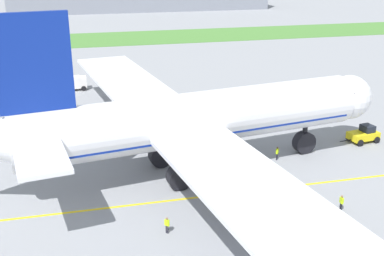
% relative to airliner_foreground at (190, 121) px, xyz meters
% --- Properties ---
extents(ground_plane, '(600.00, 600.00, 0.00)m').
position_rel_airliner_foreground_xyz_m(ground_plane, '(-0.48, -3.11, -6.49)').
color(ground_plane, gray).
rests_on(ground_plane, ground).
extents(apron_taxi_line, '(280.00, 0.36, 0.01)m').
position_rel_airliner_foreground_xyz_m(apron_taxi_line, '(-0.48, -5.90, -6.49)').
color(apron_taxi_line, yellow).
rests_on(apron_taxi_line, ground).
extents(grass_median_strip, '(320.00, 24.00, 0.10)m').
position_rel_airliner_foreground_xyz_m(grass_median_strip, '(-0.48, 93.18, -6.44)').
color(grass_median_strip, '#4C8438').
rests_on(grass_median_strip, ground).
extents(airliner_foreground, '(49.85, 77.72, 19.15)m').
position_rel_airliner_foreground_xyz_m(airliner_foreground, '(0.00, 0.00, 0.00)').
color(airliner_foreground, white).
rests_on(airliner_foreground, ground).
extents(pushback_tug, '(5.91, 3.14, 2.30)m').
position_rel_airliner_foreground_xyz_m(pushback_tug, '(25.07, 4.02, -5.45)').
color(pushback_tug, yellow).
rests_on(pushback_tug, ground).
extents(ground_crew_wingwalker_port, '(0.28, 0.60, 1.71)m').
position_rel_airliner_foreground_xyz_m(ground_crew_wingwalker_port, '(12.53, -11.93, -5.45)').
color(ground_crew_wingwalker_port, black).
rests_on(ground_crew_wingwalker_port, ground).
extents(ground_crew_marshaller_front, '(0.46, 0.48, 1.63)m').
position_rel_airliner_foreground_xyz_m(ground_crew_marshaller_front, '(-5.06, -11.83, -5.50)').
color(ground_crew_marshaller_front, black).
rests_on(ground_crew_marshaller_front, ground).
extents(ground_crew_wingwalker_starboard, '(0.48, 0.51, 1.72)m').
position_rel_airliner_foreground_xyz_m(ground_crew_wingwalker_starboard, '(11.27, 1.13, -5.45)').
color(ground_crew_wingwalker_starboard, black).
rests_on(ground_crew_wingwalker_starboard, ground).
extents(service_truck_baggage_loader, '(4.56, 2.61, 2.57)m').
position_rel_airliner_foreground_xyz_m(service_truck_baggage_loader, '(-12.61, 39.64, -5.05)').
color(service_truck_baggage_loader, white).
rests_on(service_truck_baggage_loader, ground).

